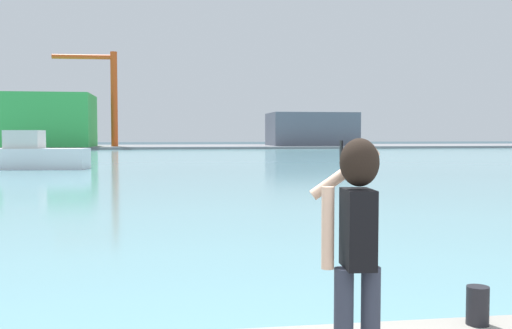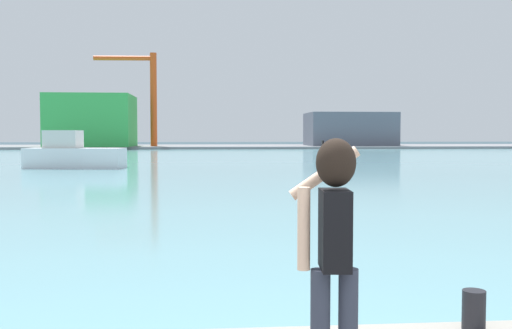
# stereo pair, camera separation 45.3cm
# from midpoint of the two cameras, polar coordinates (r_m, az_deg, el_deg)

# --- Properties ---
(ground_plane) EXTENTS (220.00, 220.00, 0.00)m
(ground_plane) POSITION_cam_midpoint_polar(r_m,az_deg,el_deg) (53.32, -3.38, 0.57)
(ground_plane) COLOR #334751
(harbor_water) EXTENTS (140.00, 100.00, 0.02)m
(harbor_water) POSITION_cam_midpoint_polar(r_m,az_deg,el_deg) (55.32, -3.43, 0.67)
(harbor_water) COLOR #6BA8B2
(harbor_water) RESTS_ON ground_plane
(far_shore_dock) EXTENTS (140.00, 20.00, 0.36)m
(far_shore_dock) POSITION_cam_midpoint_polar(r_m,az_deg,el_deg) (95.29, -4.05, 1.74)
(far_shore_dock) COLOR gray
(far_shore_dock) RESTS_ON ground_plane
(person_photographer) EXTENTS (0.53, 0.56, 1.74)m
(person_photographer) POSITION_cam_midpoint_polar(r_m,az_deg,el_deg) (4.22, 10.55, -6.67)
(person_photographer) COLOR #2D3342
(person_photographer) RESTS_ON quay_promenade
(harbor_bollard) EXTENTS (0.21, 0.21, 0.36)m
(harbor_bollard) POSITION_cam_midpoint_polar(r_m,az_deg,el_deg) (5.90, 22.44, -12.88)
(harbor_bollard) COLOR black
(harbor_bollard) RESTS_ON quay_promenade
(boat_moored) EXTENTS (6.43, 2.90, 2.44)m
(boat_moored) POSITION_cam_midpoint_polar(r_m,az_deg,el_deg) (39.75, -16.96, 0.93)
(boat_moored) COLOR white
(boat_moored) RESTS_ON harbor_water
(warehouse_left) EXTENTS (12.04, 11.45, 7.65)m
(warehouse_left) POSITION_cam_midpoint_polar(r_m,az_deg,el_deg) (91.67, -15.41, 4.09)
(warehouse_left) COLOR green
(warehouse_left) RESTS_ON far_shore_dock
(warehouse_right) EXTENTS (13.63, 9.38, 5.25)m
(warehouse_right) POSITION_cam_midpoint_polar(r_m,az_deg,el_deg) (96.35, 9.18, 3.39)
(warehouse_right) COLOR slate
(warehouse_right) RESTS_ON far_shore_dock
(port_crane) EXTENTS (9.38, 1.29, 14.02)m
(port_crane) POSITION_cam_midpoint_polar(r_m,az_deg,el_deg) (90.87, -10.40, 7.10)
(port_crane) COLOR #D84C19
(port_crane) RESTS_ON far_shore_dock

